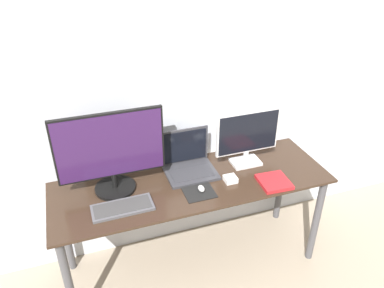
{
  "coord_description": "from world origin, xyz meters",
  "views": [
    {
      "loc": [
        -0.65,
        -1.57,
        2.17
      ],
      "look_at": [
        0.01,
        0.32,
        1.0
      ],
      "focal_mm": 35.0,
      "sensor_mm": 36.0,
      "label": 1
    }
  ],
  "objects_px": {
    "keyboard": "(123,208)",
    "power_brick": "(230,179)",
    "book": "(274,182)",
    "mouse": "(201,188)",
    "laptop": "(188,162)",
    "monitor_right": "(247,136)",
    "monitor_left": "(111,152)"
  },
  "relations": [
    {
      "from": "monitor_left",
      "to": "book",
      "type": "distance_m",
      "value": 1.05
    },
    {
      "from": "laptop",
      "to": "power_brick",
      "type": "xyz_separation_m",
      "value": [
        0.21,
        -0.22,
        -0.05
      ]
    },
    {
      "from": "monitor_left",
      "to": "mouse",
      "type": "xyz_separation_m",
      "value": [
        0.5,
        -0.2,
        -0.25
      ]
    },
    {
      "from": "keyboard",
      "to": "power_brick",
      "type": "height_order",
      "value": "power_brick"
    },
    {
      "from": "power_brick",
      "to": "keyboard",
      "type": "bearing_deg",
      "value": -176.52
    },
    {
      "from": "book",
      "to": "power_brick",
      "type": "relative_size",
      "value": 2.62
    },
    {
      "from": "laptop",
      "to": "keyboard",
      "type": "xyz_separation_m",
      "value": [
        -0.49,
        -0.26,
        -0.06
      ]
    },
    {
      "from": "mouse",
      "to": "book",
      "type": "xyz_separation_m",
      "value": [
        0.47,
        -0.08,
        -0.01
      ]
    },
    {
      "from": "monitor_right",
      "to": "book",
      "type": "height_order",
      "value": "monitor_right"
    },
    {
      "from": "monitor_right",
      "to": "power_brick",
      "type": "relative_size",
      "value": 5.66
    },
    {
      "from": "mouse",
      "to": "power_brick",
      "type": "bearing_deg",
      "value": 9.53
    },
    {
      "from": "book",
      "to": "mouse",
      "type": "bearing_deg",
      "value": 170.7
    },
    {
      "from": "monitor_left",
      "to": "power_brick",
      "type": "bearing_deg",
      "value": -12.87
    },
    {
      "from": "monitor_left",
      "to": "laptop",
      "type": "xyz_separation_m",
      "value": [
        0.5,
        0.05,
        -0.21
      ]
    },
    {
      "from": "monitor_left",
      "to": "laptop",
      "type": "height_order",
      "value": "monitor_left"
    },
    {
      "from": "laptop",
      "to": "book",
      "type": "xyz_separation_m",
      "value": [
        0.47,
        -0.33,
        -0.05
      ]
    },
    {
      "from": "monitor_right",
      "to": "mouse",
      "type": "height_order",
      "value": "monitor_right"
    },
    {
      "from": "keyboard",
      "to": "book",
      "type": "bearing_deg",
      "value": -4.15
    },
    {
      "from": "keyboard",
      "to": "power_brick",
      "type": "bearing_deg",
      "value": 3.48
    },
    {
      "from": "monitor_right",
      "to": "book",
      "type": "xyz_separation_m",
      "value": [
        0.07,
        -0.28,
        -0.2
      ]
    },
    {
      "from": "keyboard",
      "to": "book",
      "type": "distance_m",
      "value": 0.97
    },
    {
      "from": "laptop",
      "to": "book",
      "type": "bearing_deg",
      "value": -35.0
    },
    {
      "from": "monitor_right",
      "to": "power_brick",
      "type": "xyz_separation_m",
      "value": [
        -0.19,
        -0.16,
        -0.2
      ]
    },
    {
      "from": "monitor_left",
      "to": "power_brick",
      "type": "xyz_separation_m",
      "value": [
        0.72,
        -0.16,
        -0.25
      ]
    },
    {
      "from": "book",
      "to": "laptop",
      "type": "bearing_deg",
      "value": 145.0
    },
    {
      "from": "book",
      "to": "power_brick",
      "type": "height_order",
      "value": "power_brick"
    },
    {
      "from": "mouse",
      "to": "book",
      "type": "distance_m",
      "value": 0.48
    },
    {
      "from": "power_brick",
      "to": "mouse",
      "type": "bearing_deg",
      "value": -170.47
    },
    {
      "from": "monitor_left",
      "to": "mouse",
      "type": "bearing_deg",
      "value": -21.68
    },
    {
      "from": "keyboard",
      "to": "laptop",
      "type": "bearing_deg",
      "value": 27.65
    },
    {
      "from": "laptop",
      "to": "power_brick",
      "type": "relative_size",
      "value": 4.21
    },
    {
      "from": "monitor_right",
      "to": "keyboard",
      "type": "bearing_deg",
      "value": -166.99
    }
  ]
}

